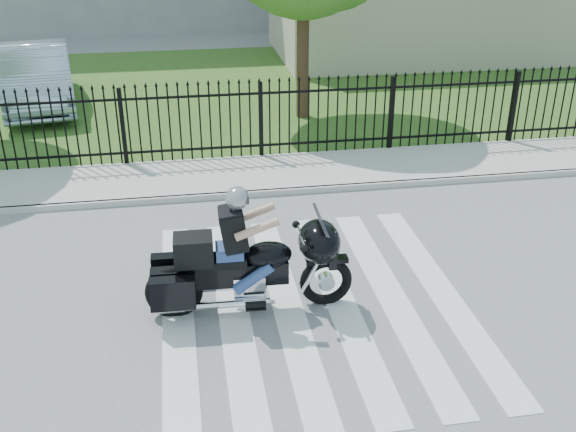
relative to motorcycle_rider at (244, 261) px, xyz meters
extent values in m
plane|color=slate|center=(1.02, -0.02, -0.82)|extent=(120.00, 120.00, 0.00)
cube|color=#ADAAA3|center=(1.02, 4.98, -0.76)|extent=(40.00, 2.00, 0.12)
cube|color=#ADAAA3|center=(1.02, 3.98, -0.76)|extent=(40.00, 0.12, 0.12)
cube|color=#2B521C|center=(1.02, 11.98, -0.81)|extent=(40.00, 12.00, 0.02)
cube|color=black|center=(1.02, 5.98, -0.47)|extent=(26.00, 0.04, 0.05)
cube|color=black|center=(1.02, 5.98, 0.73)|extent=(26.00, 0.04, 0.05)
cylinder|color=#382316|center=(2.52, 8.98, 1.26)|extent=(0.32, 0.32, 4.16)
cube|color=#BBB39C|center=(8.02, 15.98, 0.93)|extent=(10.00, 6.00, 3.50)
torus|color=black|center=(1.20, -0.03, -0.44)|extent=(0.79, 0.17, 0.78)
torus|color=black|center=(-1.01, 0.03, -0.44)|extent=(0.83, 0.19, 0.83)
cube|color=black|center=(-0.11, 0.00, -0.19)|extent=(1.48, 0.31, 0.34)
ellipsoid|color=black|center=(0.35, -0.01, 0.07)|extent=(0.71, 0.47, 0.37)
cube|color=black|center=(-0.33, 0.01, 0.02)|extent=(0.75, 0.38, 0.11)
cube|color=silver|center=(0.06, 0.00, -0.39)|extent=(0.46, 0.35, 0.34)
ellipsoid|color=black|center=(1.08, -0.03, 0.23)|extent=(0.63, 0.83, 0.61)
cube|color=black|center=(-0.69, 0.02, 0.23)|extent=(0.56, 0.45, 0.41)
cube|color=navy|center=(-0.20, 0.01, 0.16)|extent=(0.39, 0.35, 0.20)
sphere|color=#93969A|center=(-0.06, 0.00, 0.97)|extent=(0.33, 0.33, 0.33)
imported|color=#A4B8CE|center=(-4.58, 11.14, 0.04)|extent=(2.59, 5.32, 1.68)
camera|label=1|loc=(-0.74, -8.30, 4.74)|focal=42.00mm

